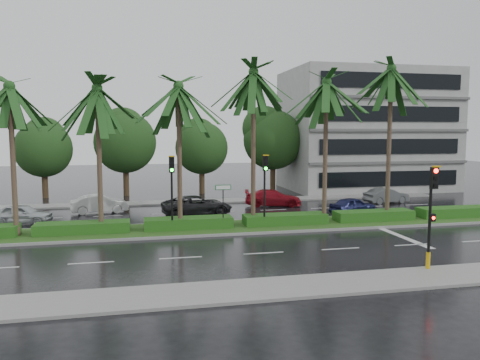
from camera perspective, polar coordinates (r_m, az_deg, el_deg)
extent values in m
plane|color=black|center=(27.64, 0.17, -6.32)|extent=(120.00, 120.00, 0.00)
cube|color=gray|center=(18.14, 7.28, -12.76)|extent=(40.00, 2.40, 0.12)
cube|color=gray|center=(39.25, -3.59, -2.60)|extent=(40.00, 2.00, 0.12)
cube|color=gray|center=(28.58, -0.26, -5.77)|extent=(36.00, 4.00, 0.14)
cube|color=#29531B|center=(28.57, -0.26, -5.62)|extent=(35.60, 3.70, 0.02)
cube|color=#1A4513|center=(28.10, -18.61, -5.49)|extent=(5.20, 1.40, 0.60)
cube|color=#1A4513|center=(28.05, -6.29, -5.24)|extent=(5.20, 1.40, 0.60)
cube|color=#1A4513|center=(29.27, 5.52, -4.76)|extent=(5.20, 1.40, 0.60)
cube|color=#1A4513|center=(31.60, 15.97, -4.17)|extent=(5.20, 1.40, 0.60)
cube|color=#1A4513|center=(34.81, 24.72, -3.57)|extent=(5.20, 1.40, 0.60)
cube|color=silver|center=(34.46, -22.46, -4.32)|extent=(2.00, 0.12, 0.01)
cube|color=silver|center=(22.28, -17.69, -9.59)|extent=(2.00, 0.12, 0.01)
cube|color=silver|center=(33.97, -15.79, -4.23)|extent=(2.00, 0.12, 0.01)
cube|color=silver|center=(22.24, -7.25, -9.38)|extent=(2.00, 0.12, 0.01)
cube|color=silver|center=(33.94, -9.02, -4.09)|extent=(2.00, 0.12, 0.01)
cube|color=silver|center=(22.92, 2.89, -8.88)|extent=(2.00, 0.12, 0.01)
cube|color=silver|center=(34.39, -2.34, -3.89)|extent=(2.00, 0.12, 0.01)
cube|color=silver|center=(24.24, 12.15, -8.19)|extent=(2.00, 0.12, 0.01)
cube|color=silver|center=(35.28, 4.09, -3.65)|extent=(2.00, 0.12, 0.01)
cube|color=silver|center=(26.12, 20.24, -7.40)|extent=(2.00, 0.12, 0.01)
cube|color=silver|center=(36.60, 10.12, -3.38)|extent=(2.00, 0.12, 0.01)
cube|color=silver|center=(28.43, 27.11, -6.62)|extent=(2.00, 0.12, 0.01)
cube|color=silver|center=(38.28, 15.68, -3.10)|extent=(2.00, 0.12, 0.01)
cube|color=silver|center=(40.30, 20.72, -2.82)|extent=(2.00, 0.12, 0.01)
cube|color=silver|center=(28.03, 18.91, -6.46)|extent=(0.40, 6.00, 0.01)
cylinder|color=#49362A|center=(28.24, -25.94, 1.99)|extent=(0.28, 0.28, 8.13)
cylinder|color=#49362A|center=(28.72, -25.59, -5.69)|extent=(0.40, 0.40, 0.44)
cylinder|color=#49362A|center=(27.62, -16.78, 2.26)|extent=(0.28, 0.28, 8.14)
cylinder|color=#49362A|center=(28.11, -16.55, -5.59)|extent=(0.40, 0.40, 0.44)
cylinder|color=#49362A|center=(27.43, -7.40, 2.63)|extent=(0.28, 0.28, 8.32)
cylinder|color=#49362A|center=(27.93, -7.29, -5.47)|extent=(0.40, 0.40, 0.44)
cylinder|color=#49362A|center=(28.43, 1.63, 3.76)|extent=(0.28, 0.28, 9.28)
cylinder|color=#49362A|center=(28.94, 1.60, -5.02)|extent=(0.40, 0.40, 0.44)
cylinder|color=#49362A|center=(29.47, 10.36, 3.21)|extent=(0.28, 0.28, 8.74)
cylinder|color=#49362A|center=(29.95, 10.21, -4.74)|extent=(0.40, 0.40, 0.44)
cylinder|color=#49362A|center=(31.72, 17.71, 4.11)|extent=(0.28, 0.28, 9.73)
cylinder|color=#49362A|center=(32.17, 17.45, -4.18)|extent=(0.40, 0.40, 0.44)
cylinder|color=black|center=(21.15, 22.08, -5.52)|extent=(0.12, 0.12, 3.40)
cube|color=black|center=(20.70, 22.59, 0.23)|extent=(0.30, 0.18, 0.90)
cube|color=gold|center=(20.57, 22.84, 1.53)|extent=(0.34, 0.12, 0.06)
cylinder|color=#FF0C05|center=(20.60, 22.78, 1.04)|extent=(0.18, 0.04, 0.18)
cylinder|color=black|center=(20.62, 22.75, 0.21)|extent=(0.18, 0.04, 0.18)
cylinder|color=black|center=(20.65, 22.72, -0.62)|extent=(0.18, 0.04, 0.18)
cylinder|color=gold|center=(21.45, 21.94, -9.06)|extent=(0.18, 0.18, 0.70)
cube|color=black|center=(20.93, 22.38, -4.26)|extent=(0.22, 0.16, 0.32)
cylinder|color=#FF0C05|center=(20.86, 22.52, -4.30)|extent=(0.12, 0.03, 0.12)
cylinder|color=black|center=(27.14, -8.29, -2.64)|extent=(0.12, 0.12, 3.40)
cube|color=black|center=(26.73, -8.33, 1.87)|extent=(0.30, 0.18, 0.90)
cube|color=gold|center=(26.58, -8.33, 2.88)|extent=(0.34, 0.12, 0.06)
cylinder|color=black|center=(26.61, -8.33, 2.50)|extent=(0.18, 0.04, 0.18)
cylinder|color=black|center=(26.63, -8.32, 1.85)|extent=(0.18, 0.04, 0.18)
cylinder|color=#0CE519|center=(26.66, -8.31, 1.21)|extent=(0.18, 0.04, 0.18)
cylinder|color=black|center=(28.05, 3.00, -2.31)|extent=(0.12, 0.12, 3.40)
cube|color=black|center=(27.65, 3.12, 2.05)|extent=(0.30, 0.18, 0.90)
cube|color=gold|center=(27.51, 3.19, 3.03)|extent=(0.34, 0.12, 0.06)
cylinder|color=black|center=(27.54, 3.18, 2.66)|extent=(0.18, 0.04, 0.18)
cylinder|color=black|center=(27.56, 3.17, 2.04)|extent=(0.18, 0.04, 0.18)
cylinder|color=#0CE519|center=(27.58, 3.17, 1.42)|extent=(0.18, 0.04, 0.18)
cylinder|color=black|center=(27.66, -2.07, -3.26)|extent=(0.06, 0.06, 2.60)
cube|color=#0C5926|center=(27.48, -2.07, -0.90)|extent=(0.95, 0.04, 0.30)
cube|color=white|center=(27.45, -2.06, -0.91)|extent=(0.85, 0.01, 0.22)
cylinder|color=#362518|center=(44.89, -22.68, -0.50)|extent=(0.52, 0.52, 2.41)
sphere|color=#153614|center=(44.67, -22.83, 3.50)|extent=(4.96, 4.96, 4.96)
sphere|color=#153614|center=(44.94, -22.81, 4.74)|extent=(3.72, 3.72, 3.72)
cylinder|color=#362518|center=(44.13, -13.71, -0.11)|extent=(0.52, 0.52, 2.72)
sphere|color=#153614|center=(43.91, -13.83, 4.48)|extent=(5.60, 5.60, 5.60)
sphere|color=#153614|center=(44.20, -13.85, 5.90)|extent=(4.20, 4.20, 4.20)
cylinder|color=#362518|center=(44.51, -4.67, -0.11)|extent=(0.52, 0.52, 2.41)
sphere|color=#153614|center=(44.29, -4.70, 3.92)|extent=(4.96, 4.96, 4.96)
sphere|color=#153614|center=(44.57, -4.76, 5.17)|extent=(3.72, 3.72, 3.72)
cylinder|color=#362518|center=(45.93, 4.02, 0.33)|extent=(0.52, 0.52, 2.82)
sphere|color=#153614|center=(45.72, 4.05, 4.91)|extent=(5.79, 5.79, 5.79)
sphere|color=#153614|center=(46.01, 3.96, 6.32)|extent=(4.35, 4.35, 4.35)
cylinder|color=#362518|center=(48.38, 12.00, 0.17)|extent=(0.52, 0.52, 2.27)
sphere|color=#153614|center=(48.18, 12.08, 3.67)|extent=(4.67, 4.67, 4.67)
sphere|color=#153614|center=(48.43, 11.96, 4.76)|extent=(3.50, 3.50, 3.50)
cube|color=gray|center=(49.90, 15.05, 5.87)|extent=(16.00, 10.00, 12.00)
imported|color=silver|center=(32.92, -25.04, -3.78)|extent=(2.16, 3.93, 1.27)
imported|color=silver|center=(35.31, -16.76, -2.81)|extent=(2.01, 4.17, 1.32)
imported|color=#232326|center=(33.08, -5.26, -3.10)|extent=(2.90, 5.20, 1.38)
imported|color=maroon|center=(37.06, 4.04, -2.19)|extent=(2.71, 4.74, 1.29)
imported|color=#191D4B|center=(34.20, 13.60, -3.08)|extent=(2.55, 3.88, 1.23)
imported|color=#4F5253|center=(40.27, 17.40, -1.83)|extent=(1.91, 3.93, 1.24)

